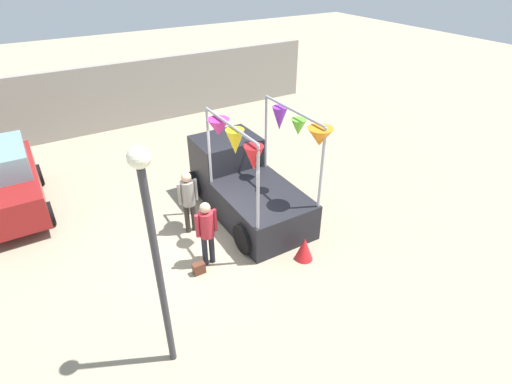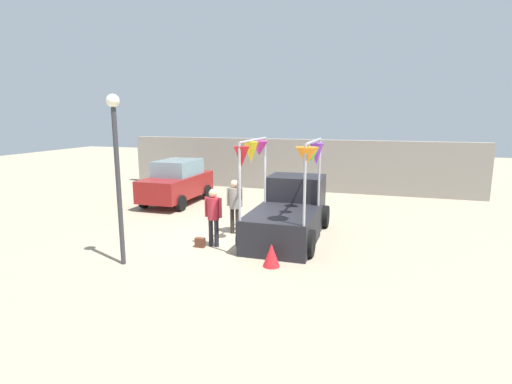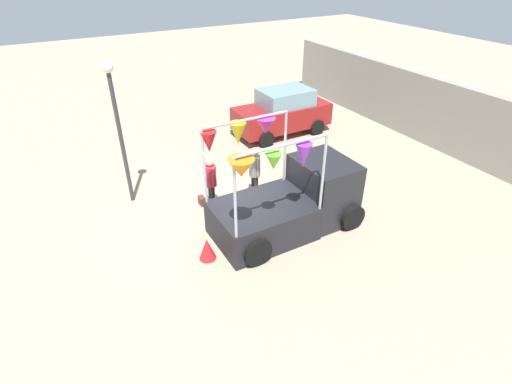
# 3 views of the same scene
# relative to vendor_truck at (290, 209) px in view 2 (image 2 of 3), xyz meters

# --- Properties ---
(ground_plane) EXTENTS (60.00, 60.00, 0.00)m
(ground_plane) POSITION_rel_vendor_truck_xyz_m (-1.59, -1.06, -0.87)
(ground_plane) COLOR gray
(vendor_truck) EXTENTS (2.51, 4.20, 3.12)m
(vendor_truck) POSITION_rel_vendor_truck_xyz_m (0.00, 0.00, 0.00)
(vendor_truck) COLOR black
(vendor_truck) RESTS_ON ground
(parked_car) EXTENTS (1.88, 4.00, 1.88)m
(parked_car) POSITION_rel_vendor_truck_xyz_m (-5.73, 3.29, 0.07)
(parked_car) COLOR maroon
(parked_car) RESTS_ON ground
(person_customer) EXTENTS (0.53, 0.34, 1.71)m
(person_customer) POSITION_rel_vendor_truck_xyz_m (-1.89, -1.67, 0.16)
(person_customer) COLOR black
(person_customer) RESTS_ON ground
(person_vendor) EXTENTS (0.53, 0.34, 1.77)m
(person_vendor) POSITION_rel_vendor_truck_xyz_m (-1.75, -0.27, 0.20)
(person_vendor) COLOR #2D2823
(person_vendor) RESTS_ON ground
(handbag) EXTENTS (0.28, 0.16, 0.28)m
(handbag) POSITION_rel_vendor_truck_xyz_m (-2.24, -1.87, -0.73)
(handbag) COLOR #592D1E
(handbag) RESTS_ON ground
(street_lamp) EXTENTS (0.32, 0.32, 4.30)m
(street_lamp) POSITION_rel_vendor_truck_xyz_m (-3.57, -3.67, 1.90)
(street_lamp) COLOR #333338
(street_lamp) RESTS_ON ground
(brick_boundary_wall) EXTENTS (18.00, 0.36, 2.60)m
(brick_boundary_wall) POSITION_rel_vendor_truck_xyz_m (-1.59, 7.87, 0.43)
(brick_boundary_wall) COLOR gray
(brick_boundary_wall) RESTS_ON ground
(folded_kite_bundle_crimson) EXTENTS (0.47, 0.47, 0.60)m
(folded_kite_bundle_crimson) POSITION_rel_vendor_truck_xyz_m (0.15, -2.71, -0.57)
(folded_kite_bundle_crimson) COLOR red
(folded_kite_bundle_crimson) RESTS_ON ground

